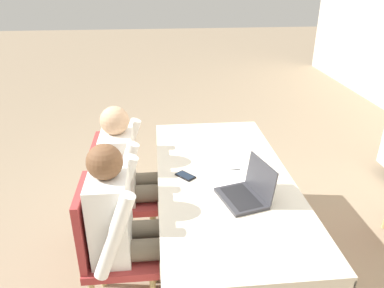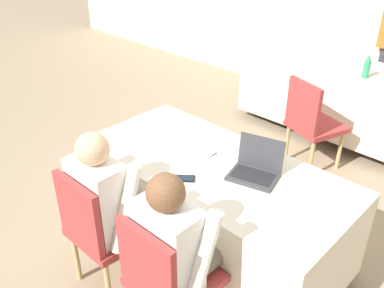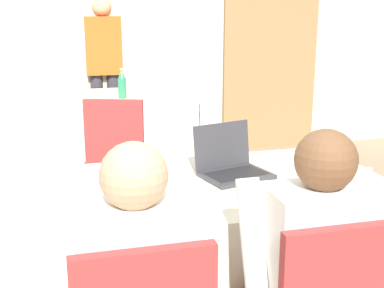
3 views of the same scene
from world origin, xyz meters
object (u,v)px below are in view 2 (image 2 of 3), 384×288
laptop (255,169)px  person_checkered_shirt (110,200)px  cell_phone (184,178)px  chair_near_right (165,279)px  water_bottle (367,67)px  chair_near_left (99,228)px  chair_far_spare (311,121)px  person_white_shirt (178,247)px

laptop → person_checkered_shirt: size_ratio=0.31×
cell_phone → chair_near_right: size_ratio=0.16×
water_bottle → chair_near_left: (-0.34, -2.99, -0.37)m
water_bottle → cell_phone: bearing=-91.4°
chair_near_left → chair_far_spare: 2.26m
water_bottle → person_checkered_shirt: bearing=-96.7°
chair_near_right → chair_near_left: bearing=0.0°
person_white_shirt → chair_near_left: bearing=9.7°
cell_phone → water_bottle: (0.06, 2.50, 0.11)m
chair_near_left → person_white_shirt: (0.60, 0.10, 0.16)m
cell_phone → person_white_shirt: bearing=-0.1°
chair_near_left → water_bottle: bearing=-96.5°
laptop → person_white_shirt: bearing=-102.7°
cell_phone → chair_near_right: (0.33, -0.49, -0.26)m
chair_far_spare → cell_phone: bearing=111.2°
cell_phone → chair_near_right: 0.64m
chair_far_spare → person_checkered_shirt: bearing=103.4°
water_bottle → person_white_shirt: (0.27, -2.89, -0.21)m
chair_near_left → person_white_shirt: size_ratio=0.78×
person_white_shirt → water_bottle: bearing=-84.7°
water_bottle → person_white_shirt: person_white_shirt is taller
cell_phone → person_checkered_shirt: person_checkered_shirt is taller
chair_near_right → chair_far_spare: (-0.40, 2.25, 0.00)m
water_bottle → chair_near_right: (0.27, -2.99, -0.37)m
water_bottle → chair_near_left: size_ratio=0.27×
laptop → chair_far_spare: 1.49m
laptop → chair_far_spare: laptop is taller
chair_near_right → chair_far_spare: same height
chair_near_right → person_checkered_shirt: bearing=-9.7°
chair_near_left → person_checkered_shirt: size_ratio=0.78×
chair_near_right → chair_far_spare: size_ratio=1.00×
chair_far_spare → chair_near_left: bearing=103.7°
chair_near_left → chair_near_right: bearing=-180.0°
person_checkered_shirt → cell_phone: bearing=-125.6°
water_bottle → laptop: bearing=-83.8°
laptop → person_white_shirt: (0.03, -0.73, -0.14)m
water_bottle → person_checkered_shirt: (-0.34, -2.89, -0.21)m
chair_near_right → water_bottle: bearing=-84.9°
person_white_shirt → person_checkered_shirt: bearing=0.0°
laptop → chair_near_left: (-0.57, -0.83, -0.30)m
chair_far_spare → water_bottle: bearing=-81.0°
water_bottle → person_checkered_shirt: size_ratio=0.21×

